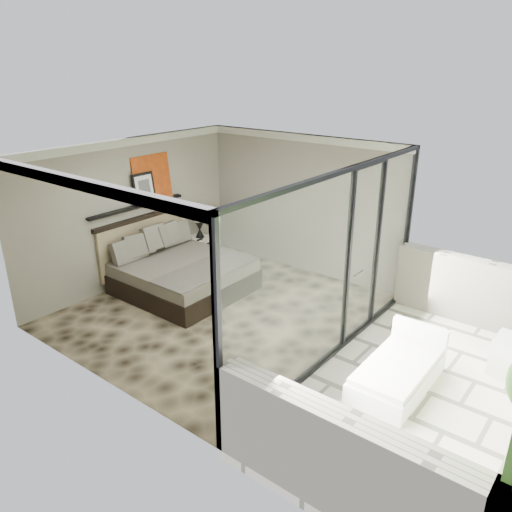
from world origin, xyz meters
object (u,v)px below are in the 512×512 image
Objects in this scene: nightstand at (200,248)px; table_lamp at (199,220)px; lounger at (399,371)px; bed at (180,272)px.

table_lamp reaches higher than nightstand.
table_lamp reaches higher than lounger.
lounger is at bearing -17.11° from table_lamp.
nightstand is 0.34× the size of lounger.
lounger is (5.31, -1.63, -0.71)m from table_lamp.
bed is 3.65× the size of table_lamp.
bed is 1.66m from table_lamp.
bed is at bearing -60.00° from table_lamp.
bed reaches higher than nightstand.
lounger is at bearing -33.61° from nightstand.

